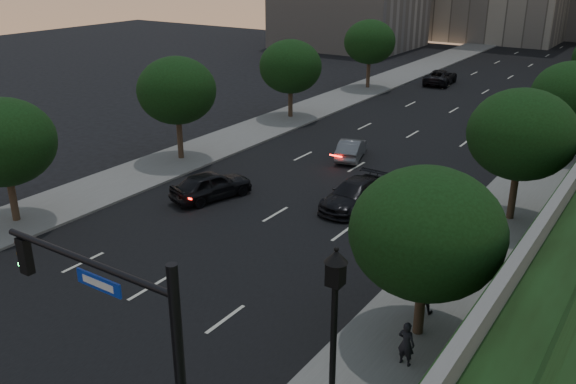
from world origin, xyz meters
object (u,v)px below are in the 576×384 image
Objects in this scene: sedan_near_left at (211,185)px; pedestrian_a at (406,343)px; street_lamp at (333,344)px; sedan_far_right at (506,121)px; sedan_near_right at (354,194)px; pedestrian_b at (424,293)px; sedan_mid_left at (351,149)px; traffic_signal_mast at (146,383)px; pedestrian_c at (422,267)px; sedan_far_left at (440,77)px.

pedestrian_a is at bearing 169.25° from sedan_near_left.
street_lamp is 18.14m from sedan_near_left.
sedan_near_left is 24.76m from sedan_far_right.
pedestrian_a reaches higher than sedan_far_right.
sedan_near_right is 3.14× the size of pedestrian_b.
street_lamp is at bearing -63.00° from sedan_near_right.
street_lamp is at bearing 100.21° from sedan_mid_left.
traffic_signal_mast is 39.13m from sedan_far_right.
pedestrian_c is at bearing 84.43° from traffic_signal_mast.
sedan_near_left is 2.94× the size of pedestrian_b.
sedan_near_left is 16.81m from pedestrian_a.
pedestrian_b is at bearing 109.74° from sedan_mid_left.
sedan_near_left is 14.86m from pedestrian_b.
traffic_signal_mast reaches higher than pedestrian_c.
sedan_near_right is at bearing -51.13° from pedestrian_a.
sedan_near_left is 10.92m from sedan_mid_left.
sedan_near_right is 13.55m from pedestrian_a.
pedestrian_b is at bearing -95.02° from sedan_far_right.
traffic_signal_mast is 55.01m from sedan_far_left.
traffic_signal_mast is 5.40m from street_lamp.
pedestrian_a is at bearing 99.56° from pedestrian_c.
street_lamp reaches higher than sedan_far_right.
traffic_signal_mast is 1.50× the size of sedan_far_right.
sedan_far_right is at bearing -95.98° from sedan_near_left.
sedan_far_right is (-4.36, 34.08, -1.84)m from street_lamp.
sedan_near_right is 3.15× the size of pedestrian_a.
sedan_far_right is at bearing -76.61° from pedestrian_a.
sedan_far_left is at bearing -98.19° from sedan_mid_left.
pedestrian_b is (0.07, 6.73, -1.70)m from street_lamp.
traffic_signal_mast is 1.31× the size of sedan_far_left.
traffic_signal_mast reaches higher than pedestrian_a.
sedan_far_right is 31.06m from pedestrian_a.
pedestrian_c is (-0.76, 8.54, -1.68)m from street_lamp.
pedestrian_c is (14.17, -39.99, 0.21)m from sedan_far_left.
sedan_far_right is at bearing -134.85° from sedan_mid_left.
sedan_near_left is at bearing 85.88° from sedan_far_left.
sedan_mid_left is 18.66m from pedestrian_b.
sedan_near_left is at bearing -154.05° from sedan_near_right.
sedan_near_right is (-6.99, 14.54, -1.92)m from street_lamp.
sedan_mid_left is 0.75× the size of sedan_far_left.
pedestrian_c is at bearing 104.08° from sedan_far_left.
traffic_signal_mast is 4.46× the size of pedestrian_a.
sedan_far_left is at bearing 111.94° from sedan_far_right.
sedan_far_left is 3.33× the size of pedestrian_c.
sedan_mid_left is 0.87× the size of sedan_far_right.
pedestrian_b reaches higher than sedan_near_left.
sedan_near_left is (-14.07, 11.29, -1.85)m from street_lamp.
sedan_far_left is 42.42m from pedestrian_c.
street_lamp is 3.57× the size of pedestrian_b.
pedestrian_a is at bearing 88.94° from pedestrian_b.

